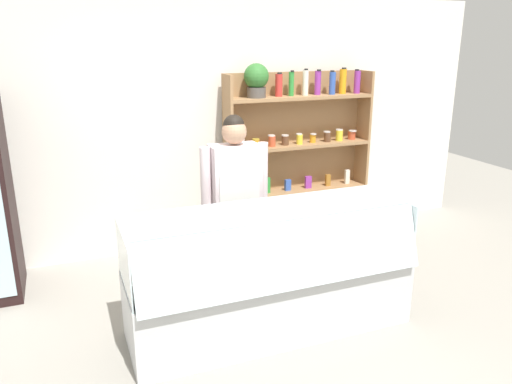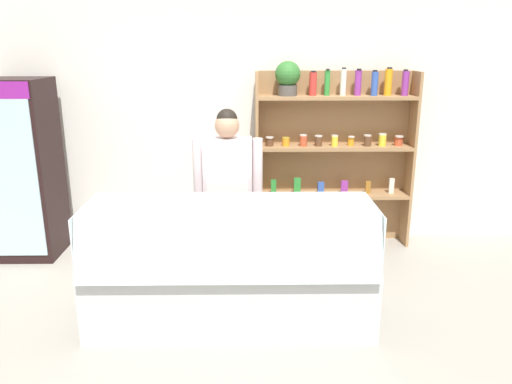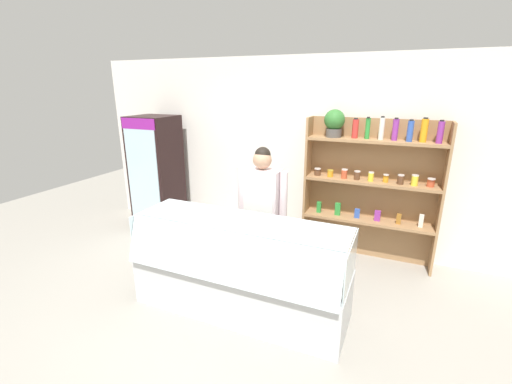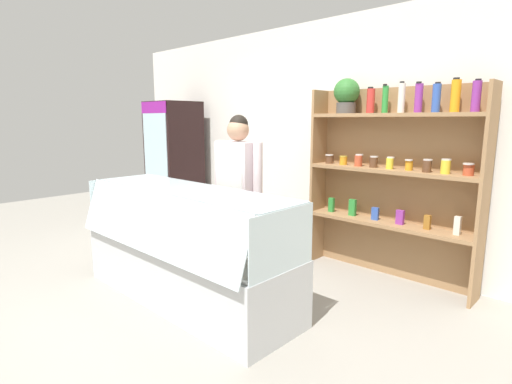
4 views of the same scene
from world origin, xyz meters
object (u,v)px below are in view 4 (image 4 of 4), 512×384
Objects in this scene: deli_display_case at (186,266)px; shop_clerk at (238,184)px; drinks_fridge at (174,165)px; shelving_unit at (388,166)px.

deli_display_case is 1.36× the size of shop_clerk.
drinks_fridge reaches higher than deli_display_case.
shop_clerk reaches higher than deli_display_case.
drinks_fridge is 2.30m from shop_clerk.
drinks_fridge reaches higher than shop_clerk.
deli_display_case is at bearing -120.61° from shelving_unit.
shop_clerk is at bearing 93.15° from deli_display_case.
drinks_fridge is 2.71m from deli_display_case.
shop_clerk is (2.16, -0.76, 0.04)m from drinks_fridge.
shelving_unit is (3.22, 0.27, 0.22)m from drinks_fridge.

